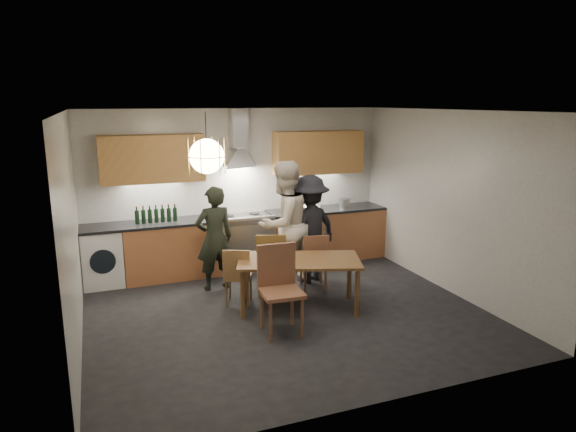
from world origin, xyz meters
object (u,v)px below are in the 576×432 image
object	(u,v)px
person_right	(309,229)
stock_pot	(345,203)
chair_front	(279,282)
person_left	(215,238)
dining_table	(299,265)
chair_back_left	(238,273)
mixing_bowl	(310,208)
person_mid	(284,224)
wine_bottles	(156,214)

from	to	relation	value
person_right	stock_pot	size ratio (longest dim) A/B	8.33
chair_front	person_left	distance (m)	1.70
dining_table	chair_front	world-z (taller)	chair_front
chair_back_left	chair_front	size ratio (longest dim) A/B	0.76
chair_back_left	mixing_bowl	distance (m)	2.28
dining_table	stock_pot	bearing A→B (deg)	68.21
dining_table	mixing_bowl	world-z (taller)	mixing_bowl
person_left	stock_pot	world-z (taller)	person_left
dining_table	chair_back_left	size ratio (longest dim) A/B	2.22
person_mid	dining_table	bearing A→B (deg)	57.70
mixing_bowl	person_mid	bearing A→B (deg)	-131.03
mixing_bowl	stock_pot	size ratio (longest dim) A/B	1.69
stock_pot	wine_bottles	distance (m)	3.21
dining_table	mixing_bowl	distance (m)	2.09
chair_back_left	wine_bottles	xyz separation A→B (m)	(-0.86, 1.48, 0.57)
person_right	person_mid	bearing A→B (deg)	-14.28
chair_back_left	stock_pot	world-z (taller)	stock_pot
person_left	mixing_bowl	xyz separation A→B (m)	(1.82, 0.74, 0.17)
person_left	wine_bottles	world-z (taller)	person_left
person_left	stock_pot	distance (m)	2.61
chair_back_left	person_right	distance (m)	1.44
chair_back_left	person_mid	xyz separation A→B (m)	(0.86, 0.51, 0.48)
chair_back_left	person_mid	size ratio (longest dim) A/B	0.43
person_left	mixing_bowl	size ratio (longest dim) A/B	4.63
person_left	person_right	distance (m)	1.43
dining_table	stock_pot	world-z (taller)	stock_pot
chair_back_left	wine_bottles	size ratio (longest dim) A/B	1.27
dining_table	chair_front	distance (m)	0.72
chair_front	mixing_bowl	size ratio (longest dim) A/B	3.17
chair_back_left	wine_bottles	world-z (taller)	wine_bottles
person_mid	mixing_bowl	size ratio (longest dim) A/B	5.65
dining_table	person_left	world-z (taller)	person_left
person_mid	wine_bottles	size ratio (longest dim) A/B	2.97
chair_front	mixing_bowl	distance (m)	2.79
chair_back_left	mixing_bowl	xyz separation A→B (m)	(1.69, 1.46, 0.48)
dining_table	mixing_bowl	size ratio (longest dim) A/B	5.35
stock_pot	wine_bottles	xyz separation A→B (m)	(-3.21, -0.00, 0.06)
chair_back_left	person_left	world-z (taller)	person_left
chair_front	wine_bottles	distance (m)	2.69
person_mid	person_right	world-z (taller)	person_mid
person_mid	stock_pot	world-z (taller)	person_mid
mixing_bowl	wine_bottles	world-z (taller)	wine_bottles
chair_front	person_mid	xyz separation A→B (m)	(0.59, 1.43, 0.34)
person_mid	stock_pot	size ratio (longest dim) A/B	9.53
mixing_bowl	wine_bottles	xyz separation A→B (m)	(-2.55, 0.02, 0.09)
person_mid	person_right	xyz separation A→B (m)	(0.42, 0.05, -0.12)
dining_table	chair_front	xyz separation A→B (m)	(-0.48, -0.55, 0.00)
person_right	stock_pot	distance (m)	1.42
person_mid	stock_pot	xyz separation A→B (m)	(1.49, 0.97, 0.03)
chair_back_left	dining_table	bearing A→B (deg)	177.24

